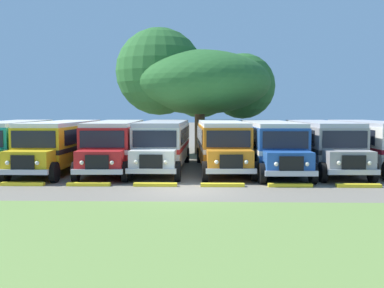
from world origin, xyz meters
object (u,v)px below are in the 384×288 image
(parked_bus_slot_6, at_px, (322,143))
(broad_shade_tree, at_px, (196,81))
(parked_bus_slot_5, at_px, (270,143))
(parked_bus_slot_4, at_px, (221,142))
(parked_bus_slot_7, at_px, (373,143))
(parked_bus_slot_2, at_px, (115,143))
(parked_bus_slot_1, at_px, (61,143))
(parked_bus_slot_3, at_px, (164,142))
(parked_bus_slot_0, at_px, (11,142))

(parked_bus_slot_6, distance_m, broad_shade_tree, 13.08)
(parked_bus_slot_5, bearing_deg, parked_bus_slot_4, -106.41)
(parked_bus_slot_5, distance_m, parked_bus_slot_7, 6.16)
(parked_bus_slot_2, height_order, broad_shade_tree, broad_shade_tree)
(parked_bus_slot_2, bearing_deg, parked_bus_slot_1, -88.77)
(parked_bus_slot_6, relative_size, broad_shade_tree, 0.87)
(parked_bus_slot_4, xyz_separation_m, parked_bus_slot_5, (2.79, -0.72, 0.00))
(parked_bus_slot_3, bearing_deg, parked_bus_slot_6, 90.26)
(parked_bus_slot_5, height_order, parked_bus_slot_6, same)
(parked_bus_slot_5, bearing_deg, parked_bus_slot_7, 95.97)
(parked_bus_slot_1, height_order, parked_bus_slot_4, same)
(parked_bus_slot_7, bearing_deg, parked_bus_slot_5, -84.83)
(parked_bus_slot_2, bearing_deg, parked_bus_slot_5, 85.65)
(parked_bus_slot_2, distance_m, parked_bus_slot_5, 9.02)
(parked_bus_slot_3, bearing_deg, parked_bus_slot_7, 91.69)
(parked_bus_slot_5, relative_size, parked_bus_slot_7, 1.00)
(parked_bus_slot_0, bearing_deg, parked_bus_slot_5, 85.05)
(parked_bus_slot_2, xyz_separation_m, parked_bus_slot_7, (15.12, 0.54, 0.00))
(parked_bus_slot_3, xyz_separation_m, broad_shade_tree, (1.71, 9.74, 4.20))
(parked_bus_slot_3, xyz_separation_m, parked_bus_slot_7, (12.31, 0.20, 0.00))
(parked_bus_slot_0, height_order, parked_bus_slot_7, same)
(parked_bus_slot_4, height_order, broad_shade_tree, broad_shade_tree)
(parked_bus_slot_2, xyz_separation_m, broad_shade_tree, (4.51, 10.08, 4.20))
(parked_bus_slot_6, height_order, broad_shade_tree, broad_shade_tree)
(broad_shade_tree, bearing_deg, parked_bus_slot_1, -126.68)
(parked_bus_slot_5, bearing_deg, parked_bus_slot_1, -92.34)
(parked_bus_slot_2, height_order, parked_bus_slot_7, same)
(parked_bus_slot_5, distance_m, parked_bus_slot_6, 3.11)
(parked_bus_slot_1, distance_m, parked_bus_slot_5, 12.16)
(parked_bus_slot_3, distance_m, parked_bus_slot_4, 3.42)
(parked_bus_slot_7, bearing_deg, broad_shade_tree, -134.62)
(parked_bus_slot_0, height_order, parked_bus_slot_4, same)
(parked_bus_slot_1, distance_m, broad_shade_tree, 13.49)
(broad_shade_tree, bearing_deg, parked_bus_slot_2, -114.10)
(parked_bus_slot_0, distance_m, broad_shade_tree, 15.26)
(parked_bus_slot_2, bearing_deg, parked_bus_slot_4, 91.44)
(parked_bus_slot_6, bearing_deg, parked_bus_slot_2, -89.82)
(broad_shade_tree, bearing_deg, parked_bus_slot_4, -79.91)
(parked_bus_slot_5, height_order, broad_shade_tree, broad_shade_tree)
(parked_bus_slot_5, height_order, parked_bus_slot_7, same)
(parked_bus_slot_0, relative_size, parked_bus_slot_5, 1.00)
(parked_bus_slot_0, distance_m, parked_bus_slot_1, 3.06)
(parked_bus_slot_0, bearing_deg, parked_bus_slot_1, 81.81)
(parked_bus_slot_2, xyz_separation_m, parked_bus_slot_3, (2.80, 0.34, 0.00))
(parked_bus_slot_3, xyz_separation_m, parked_bus_slot_4, (3.42, 0.08, 0.00))
(parked_bus_slot_0, bearing_deg, parked_bus_slot_7, 87.68)
(parked_bus_slot_1, xyz_separation_m, parked_bus_slot_2, (3.15, 0.20, 0.00))
(parked_bus_slot_1, distance_m, parked_bus_slot_3, 5.97)
(parked_bus_slot_2, bearing_deg, parked_bus_slot_0, -92.80)
(parked_bus_slot_0, distance_m, parked_bus_slot_2, 6.20)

